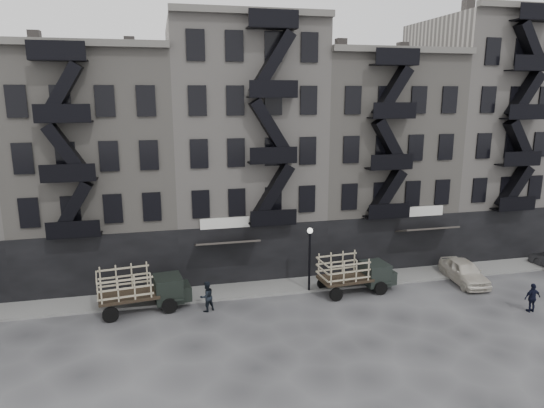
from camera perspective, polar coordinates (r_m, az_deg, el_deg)
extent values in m
plane|color=#38383A|center=(28.60, 0.06, -12.87)|extent=(140.00, 140.00, 0.00)
cube|color=slate|center=(31.91, -1.49, -9.89)|extent=(55.00, 2.50, 0.15)
cube|color=gray|center=(35.67, -19.66, 4.20)|extent=(10.00, 10.00, 15.00)
cube|color=black|center=(32.16, -19.87, -6.84)|extent=(10.00, 0.35, 4.00)
cube|color=#595651|center=(30.34, -21.90, 17.24)|extent=(10.00, 0.50, 0.40)
cube|color=#4C4744|center=(35.94, -25.64, 16.75)|extent=(0.70, 0.70, 1.20)
cube|color=#4C4744|center=(35.26, -16.48, 17.55)|extent=(0.70, 0.70, 1.20)
cube|color=gray|center=(35.78, -3.60, 6.57)|extent=(10.00, 10.00, 17.00)
cube|color=black|center=(32.42, -1.97, -5.88)|extent=(10.00, 0.35, 4.00)
cube|color=#595651|center=(30.86, -2.13, 21.78)|extent=(10.00, 0.50, 0.40)
cube|color=#4C4744|center=(35.57, -8.93, 21.11)|extent=(0.70, 0.70, 1.20)
cube|color=#4C4744|center=(36.42, 0.35, 21.06)|extent=(0.70, 0.70, 1.20)
cube|color=gray|center=(38.81, 11.21, 5.36)|extent=(10.00, 10.00, 15.00)
cube|color=black|center=(35.61, 14.07, -4.54)|extent=(10.00, 0.35, 4.00)
cube|color=#595651|center=(33.97, 15.50, 17.13)|extent=(10.00, 0.50, 0.40)
cube|color=#4C4744|center=(37.49, 7.38, 17.65)|extent=(0.70, 0.70, 1.20)
cube|color=#4C4744|center=(39.71, 15.19, 17.05)|extent=(0.70, 0.70, 1.20)
cube|color=gray|center=(43.71, 23.46, 7.35)|extent=(10.00, 10.00, 18.00)
cube|color=black|center=(41.05, 26.63, -3.23)|extent=(10.00, 0.35, 4.00)
cube|color=#595651|center=(39.96, 29.30, 19.65)|extent=(10.00, 0.50, 0.40)
cube|color=#4C4744|center=(42.31, 21.20, 20.47)|extent=(0.70, 0.70, 1.20)
cube|color=#4C4744|center=(45.51, 27.29, 19.34)|extent=(0.70, 0.70, 1.20)
cylinder|color=black|center=(30.88, 4.42, -6.89)|extent=(0.14, 0.14, 4.00)
sphere|color=silver|center=(30.23, 4.49, -3.14)|extent=(0.36, 0.36, 0.36)
cube|color=black|center=(29.68, -16.50, -10.26)|extent=(3.57, 2.37, 0.18)
cube|color=black|center=(29.82, -12.12, -9.68)|extent=(1.78, 1.96, 1.48)
cube|color=black|center=(30.05, -10.39, -10.03)|extent=(0.97, 1.56, 0.89)
cylinder|color=black|center=(29.19, -11.96, -11.66)|extent=(0.91, 0.33, 0.89)
cylinder|color=black|center=(30.98, -12.51, -10.20)|extent=(0.91, 0.33, 0.89)
cylinder|color=black|center=(28.99, -18.46, -12.25)|extent=(0.91, 0.33, 0.89)
cylinder|color=black|center=(30.79, -18.61, -10.74)|extent=(0.91, 0.33, 0.89)
cube|color=black|center=(31.37, 8.57, -8.66)|extent=(3.35, 2.15, 0.17)
cube|color=black|center=(32.31, 12.03, -7.97)|extent=(1.65, 1.82, 1.41)
cube|color=black|center=(32.83, 13.30, -8.23)|extent=(0.87, 1.47, 0.84)
cylinder|color=black|center=(31.76, 12.68, -9.66)|extent=(0.86, 0.28, 0.84)
cylinder|color=black|center=(33.26, 11.02, -8.52)|extent=(0.86, 0.28, 0.84)
cylinder|color=black|center=(30.38, 7.56, -10.52)|extent=(0.86, 0.28, 0.84)
cylinder|color=black|center=(31.94, 6.09, -9.27)|extent=(0.86, 0.28, 0.84)
imported|color=beige|center=(35.25, 21.67, -7.39)|extent=(2.20, 4.63, 1.53)
imported|color=black|center=(28.91, -7.69, -10.72)|extent=(1.10, 1.01, 1.82)
imported|color=black|center=(32.33, 28.30, -9.68)|extent=(1.02, 0.43, 1.74)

